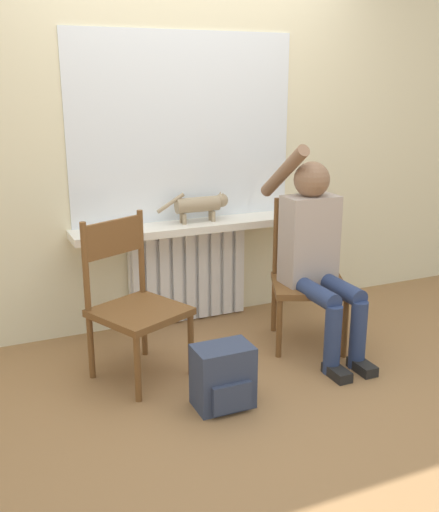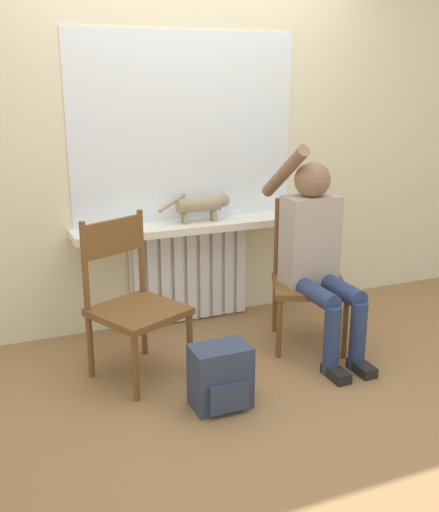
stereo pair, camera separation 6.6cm
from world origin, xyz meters
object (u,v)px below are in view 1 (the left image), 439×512
(chair_left, at_px, (134,301))
(chair_right, at_px, (308,275))
(person, at_px, (316,249))
(cat, at_px, (201,204))
(backpack, at_px, (223,377))

(chair_left, relative_size, chair_right, 1.00)
(person, distance_m, cat, 0.86)
(chair_right, bearing_deg, person, -76.13)
(chair_left, bearing_deg, chair_right, -24.71)
(cat, bearing_deg, backpack, -106.74)
(person, distance_m, backpack, 1.06)
(cat, bearing_deg, person, -54.16)
(chair_right, bearing_deg, backpack, -123.00)
(chair_left, relative_size, person, 0.71)
(chair_left, distance_m, person, 1.17)
(cat, distance_m, backpack, 1.35)
(person, bearing_deg, backpack, -152.32)
(chair_right, distance_m, backpack, 1.05)
(person, bearing_deg, cat, 125.84)
(person, xyz_separation_m, backpack, (-0.83, -0.43, -0.50))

